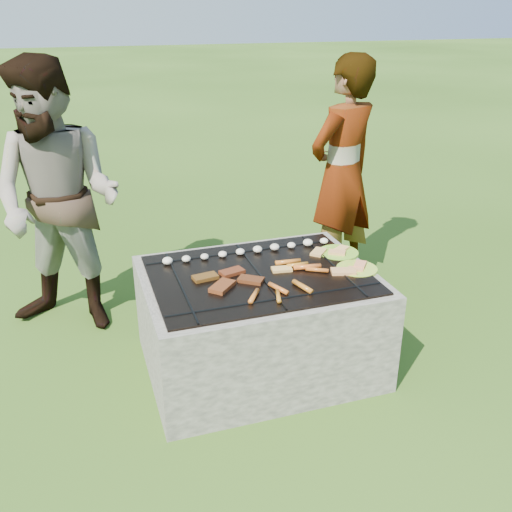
{
  "coord_description": "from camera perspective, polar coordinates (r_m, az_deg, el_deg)",
  "views": [
    {
      "loc": [
        -0.92,
        -2.75,
        2.0
      ],
      "look_at": [
        0.0,
        0.05,
        0.7
      ],
      "focal_mm": 40.0,
      "sensor_mm": 36.0,
      "label": 1
    }
  ],
  "objects": [
    {
      "name": "plate_far",
      "position": [
        3.53,
        8.24,
        0.34
      ],
      "size": [
        0.29,
        0.29,
        0.03
      ],
      "color": "#BBCC30",
      "rests_on": "fire_pit"
    },
    {
      "name": "bystander",
      "position": [
        3.79,
        -19.14,
        5.18
      ],
      "size": [
        1.07,
        1.0,
        1.75
      ],
      "primitive_type": "imported",
      "rotation": [
        0.0,
        0.0,
        -0.52
      ],
      "color": "gray",
      "rests_on": "ground"
    },
    {
      "name": "pork_slabs",
      "position": [
        3.13,
        -2.91,
        -2.36
      ],
      "size": [
        0.38,
        0.3,
        0.02
      ],
      "color": "brown",
      "rests_on": "fire_pit"
    },
    {
      "name": "bread_on_grate",
      "position": [
        3.33,
        6.42,
        -0.88
      ],
      "size": [
        0.46,
        0.43,
        0.02
      ],
      "color": "#D4C26C",
      "rests_on": "fire_pit"
    },
    {
      "name": "cook",
      "position": [
        4.31,
        8.61,
        8.12
      ],
      "size": [
        0.74,
        0.62,
        1.71
      ],
      "primitive_type": "imported",
      "rotation": [
        0.0,
        0.0,
        3.55
      ],
      "color": "gray",
      "rests_on": "ground"
    },
    {
      "name": "fire_pit",
      "position": [
        3.38,
        0.27,
        -6.83
      ],
      "size": [
        1.3,
        1.0,
        0.62
      ],
      "color": "#A19B8F",
      "rests_on": "ground"
    },
    {
      "name": "sausages",
      "position": [
        3.16,
        3.6,
        -2.11
      ],
      "size": [
        0.55,
        0.46,
        0.03
      ],
      "color": "#BC6B1F",
      "rests_on": "fire_pit"
    },
    {
      "name": "plate_near",
      "position": [
        3.34,
        10.08,
        -1.25
      ],
      "size": [
        0.27,
        0.27,
        0.03
      ],
      "color": "yellow",
      "rests_on": "fire_pit"
    },
    {
      "name": "lawn",
      "position": [
        3.53,
        0.26,
        -10.77
      ],
      "size": [
        60.0,
        60.0,
        0.0
      ],
      "primitive_type": "plane",
      "color": "#284711",
      "rests_on": "ground"
    },
    {
      "name": "mushrooms",
      "position": [
        3.48,
        -0.6,
        0.57
      ],
      "size": [
        1.06,
        0.06,
        0.04
      ],
      "color": "#F0E5CB",
      "rests_on": "fire_pit"
    }
  ]
}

